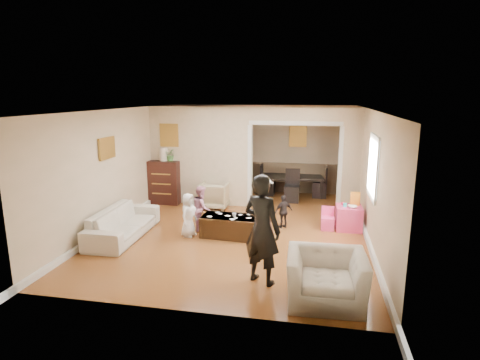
% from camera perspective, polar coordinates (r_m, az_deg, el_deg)
% --- Properties ---
extents(floor, '(7.00, 7.00, 0.00)m').
position_cam_1_polar(floor, '(8.82, -0.25, -6.95)').
color(floor, '#9F5829').
rests_on(floor, ground).
extents(partition_left, '(2.75, 0.18, 2.60)m').
position_cam_1_polar(partition_left, '(10.53, -5.71, 3.48)').
color(partition_left, beige).
rests_on(partition_left, ground).
extents(partition_right, '(0.55, 0.18, 2.60)m').
position_cam_1_polar(partition_right, '(10.13, 15.67, 2.72)').
color(partition_right, beige).
rests_on(partition_right, ground).
extents(partition_header, '(2.22, 0.18, 0.35)m').
position_cam_1_polar(partition_header, '(9.99, 8.07, 9.43)').
color(partition_header, beige).
rests_on(partition_header, partition_right).
extents(window_pane, '(0.03, 0.95, 1.10)m').
position_cam_1_polar(window_pane, '(7.96, 18.81, 1.80)').
color(window_pane, white).
rests_on(window_pane, ground).
extents(framed_art_partition, '(0.45, 0.03, 0.55)m').
position_cam_1_polar(framed_art_partition, '(10.63, -10.22, 6.42)').
color(framed_art_partition, brown).
rests_on(framed_art_partition, partition_left).
extents(framed_art_sofa_wall, '(0.03, 0.55, 0.40)m').
position_cam_1_polar(framed_art_sofa_wall, '(8.79, -18.72, 4.40)').
color(framed_art_sofa_wall, brown).
extents(framed_art_alcove, '(0.45, 0.03, 0.55)m').
position_cam_1_polar(framed_art_alcove, '(11.68, 8.39, 6.27)').
color(framed_art_alcove, brown).
extents(sofa, '(0.85, 2.08, 0.60)m').
position_cam_1_polar(sofa, '(8.56, -16.57, -5.98)').
color(sofa, beige).
rests_on(sofa, ground).
extents(armchair_back, '(0.74, 0.76, 0.68)m').
position_cam_1_polar(armchair_back, '(10.26, -3.73, -2.20)').
color(armchair_back, tan).
rests_on(armchair_back, ground).
extents(armchair_front, '(1.13, 1.00, 0.72)m').
position_cam_1_polar(armchair_front, '(5.90, 12.36, -13.69)').
color(armchair_front, beige).
rests_on(armchair_front, ground).
extents(dresser, '(0.85, 0.48, 1.17)m').
position_cam_1_polar(dresser, '(10.83, -10.86, -0.28)').
color(dresser, black).
rests_on(dresser, ground).
extents(table_lamp, '(0.22, 0.22, 0.36)m').
position_cam_1_polar(table_lamp, '(10.70, -11.02, 3.72)').
color(table_lamp, beige).
rests_on(table_lamp, dresser).
extents(potted_plant, '(0.29, 0.26, 0.33)m').
position_cam_1_polar(potted_plant, '(10.62, -10.02, 3.61)').
color(potted_plant, '#477C37').
rests_on(potted_plant, dresser).
extents(coffee_table, '(1.21, 0.67, 0.44)m').
position_cam_1_polar(coffee_table, '(8.26, -1.45, -6.71)').
color(coffee_table, '#3B2512').
rests_on(coffee_table, ground).
extents(coffee_cup, '(0.10, 0.10, 0.09)m').
position_cam_1_polar(coffee_cup, '(8.12, -0.84, -5.11)').
color(coffee_cup, silver).
rests_on(coffee_cup, coffee_table).
extents(play_table, '(0.56, 0.56, 0.52)m').
position_cam_1_polar(play_table, '(8.98, 15.48, -5.31)').
color(play_table, '#D63870').
rests_on(play_table, ground).
extents(cereal_box, '(0.20, 0.08, 0.30)m').
position_cam_1_polar(cereal_box, '(8.97, 16.35, -2.63)').
color(cereal_box, yellow).
rests_on(cereal_box, play_table).
extents(cyan_cup, '(0.08, 0.08, 0.08)m').
position_cam_1_polar(cyan_cup, '(8.84, 14.97, -3.52)').
color(cyan_cup, '#29D0CD').
rests_on(cyan_cup, play_table).
extents(toy_block, '(0.10, 0.09, 0.05)m').
position_cam_1_polar(toy_block, '(9.00, 14.77, -3.31)').
color(toy_block, '#B41631').
rests_on(toy_block, play_table).
extents(play_bowl, '(0.21, 0.21, 0.05)m').
position_cam_1_polar(play_bowl, '(8.78, 15.97, -3.77)').
color(play_bowl, white).
rests_on(play_bowl, play_table).
extents(dining_table, '(1.80, 1.19, 0.59)m').
position_cam_1_polar(dining_table, '(11.54, 7.72, -0.87)').
color(dining_table, black).
rests_on(dining_table, ground).
extents(adult_person, '(0.76, 0.66, 1.75)m').
position_cam_1_polar(adult_person, '(6.13, 3.19, -7.15)').
color(adult_person, black).
rests_on(adult_person, ground).
extents(child_kneel_a, '(0.39, 0.51, 0.92)m').
position_cam_1_polar(child_kneel_a, '(8.27, -7.46, -5.04)').
color(child_kneel_a, white).
rests_on(child_kneel_a, ground).
extents(child_kneel_b, '(0.49, 0.56, 0.98)m').
position_cam_1_polar(child_kneel_b, '(8.63, -5.58, -4.05)').
color(child_kneel_b, '#C77C97').
rests_on(child_kneel_b, ground).
extents(child_toddler, '(0.46, 0.40, 0.75)m').
position_cam_1_polar(child_toddler, '(8.78, 6.34, -4.57)').
color(child_toddler, black).
rests_on(child_toddler, ground).
extents(craft_papers, '(0.93, 0.53, 0.00)m').
position_cam_1_polar(craft_papers, '(8.20, -1.31, -5.23)').
color(craft_papers, white).
rests_on(craft_papers, coffee_table).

